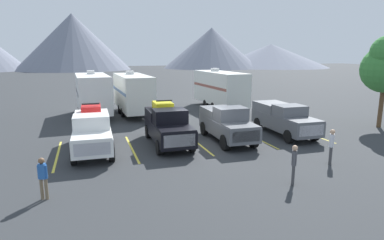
{
  "coord_description": "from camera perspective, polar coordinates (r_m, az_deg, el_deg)",
  "views": [
    {
      "loc": [
        -6.14,
        -17.15,
        5.31
      ],
      "look_at": [
        0.0,
        1.65,
        1.2
      ],
      "focal_mm": 30.3,
      "sensor_mm": 36.0,
      "label": 1
    }
  ],
  "objects": [
    {
      "name": "lot_stripe_c",
      "position": [
        19.56,
        0.91,
        -4.0
      ],
      "size": [
        0.12,
        5.5,
        0.01
      ],
      "primitive_type": "cube",
      "color": "gold",
      "rests_on": "ground"
    },
    {
      "name": "ground_plane",
      "position": [
        18.97,
        1.55,
        -4.52
      ],
      "size": [
        240.0,
        240.0,
        0.0
      ],
      "primitive_type": "plane",
      "color": "#2D3033"
    },
    {
      "name": "lot_stripe_b",
      "position": [
        18.7,
        -10.55,
        -4.94
      ],
      "size": [
        0.12,
        5.5,
        0.01
      ],
      "primitive_type": "cube",
      "color": "gold",
      "rests_on": "ground"
    },
    {
      "name": "pickup_truck_a",
      "position": [
        18.63,
        -17.18,
        -1.62
      ],
      "size": [
        2.18,
        5.82,
        2.52
      ],
      "color": "white",
      "rests_on": "ground"
    },
    {
      "name": "person_b",
      "position": [
        13.88,
        17.52,
        -7.07
      ],
      "size": [
        0.3,
        0.31,
        1.67
      ],
      "color": "#3F3F42",
      "rests_on": "ground"
    },
    {
      "name": "lot_stripe_a",
      "position": [
        18.65,
        -22.6,
        -5.72
      ],
      "size": [
        0.12,
        5.5,
        0.01
      ],
      "primitive_type": "cube",
      "color": "gold",
      "rests_on": "ground"
    },
    {
      "name": "camper_trailer_b",
      "position": [
        28.63,
        -10.37,
        4.86
      ],
      "size": [
        2.7,
        8.47,
        3.74
      ],
      "color": "silver",
      "rests_on": "ground"
    },
    {
      "name": "camper_trailer_c",
      "position": [
        31.51,
        4.92,
        5.7
      ],
      "size": [
        2.74,
        9.02,
        3.83
      ],
      "color": "silver",
      "rests_on": "ground"
    },
    {
      "name": "person_a",
      "position": [
        17.02,
        23.35,
        -3.93
      ],
      "size": [
        0.32,
        0.32,
        1.73
      ],
      "color": "#3F3F42",
      "rests_on": "ground"
    },
    {
      "name": "lot_stripe_e",
      "position": [
        23.24,
        19.5,
        -2.15
      ],
      "size": [
        0.12,
        5.5,
        0.01
      ],
      "primitive_type": "cube",
      "color": "gold",
      "rests_on": "ground"
    },
    {
      "name": "camper_trailer_a",
      "position": [
        28.55,
        -17.08,
        4.59
      ],
      "size": [
        2.81,
        8.02,
        3.82
      ],
      "color": "white",
      "rests_on": "ground"
    },
    {
      "name": "pickup_truck_d",
      "position": [
        22.25,
        15.77,
        0.35
      ],
      "size": [
        2.16,
        5.67,
        2.04
      ],
      "color": "#595B60",
      "rests_on": "ground"
    },
    {
      "name": "mountain_ridge",
      "position": [
        112.24,
        -16.33,
        12.0
      ],
      "size": [
        150.1,
        48.05,
        17.49
      ],
      "color": "slate",
      "rests_on": "ground"
    },
    {
      "name": "pickup_truck_c",
      "position": [
        19.92,
        6.1,
        -0.53
      ],
      "size": [
        2.14,
        5.28,
        2.17
      ],
      "color": "#595B60",
      "rests_on": "ground"
    },
    {
      "name": "pickup_truck_b",
      "position": [
        19.18,
        -4.37,
        -0.79
      ],
      "size": [
        2.18,
        5.46,
        2.51
      ],
      "color": "black",
      "rests_on": "ground"
    },
    {
      "name": "person_c",
      "position": [
        13.14,
        -24.78,
        -8.89
      ],
      "size": [
        0.35,
        0.24,
        1.6
      ],
      "color": "#726047",
      "rests_on": "ground"
    },
    {
      "name": "lot_stripe_d",
      "position": [
        21.12,
        11.02,
        -3.03
      ],
      "size": [
        0.12,
        5.5,
        0.01
      ],
      "primitive_type": "cube",
      "color": "gold",
      "rests_on": "ground"
    }
  ]
}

